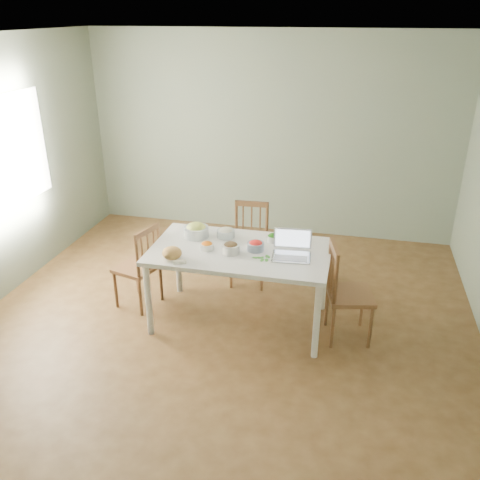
% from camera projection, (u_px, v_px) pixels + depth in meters
% --- Properties ---
extents(floor, '(5.00, 5.00, 0.00)m').
position_uv_depth(floor, '(224.00, 323.00, 5.12)').
color(floor, '#482E15').
rests_on(floor, ground).
extents(ceiling, '(5.00, 5.00, 0.00)m').
position_uv_depth(ceiling, '(219.00, 37.00, 4.00)').
color(ceiling, white).
rests_on(ceiling, ground).
extents(wall_back, '(5.00, 0.00, 2.70)m').
position_uv_depth(wall_back, '(270.00, 136.00, 6.77)').
color(wall_back, gray).
rests_on(wall_back, ground).
extents(wall_front, '(5.00, 0.00, 2.70)m').
position_uv_depth(wall_front, '(82.00, 375.00, 2.34)').
color(wall_front, gray).
rests_on(wall_front, ground).
extents(window_left, '(0.04, 1.60, 1.20)m').
position_uv_depth(window_left, '(0.00, 156.00, 5.27)').
color(window_left, white).
rests_on(window_left, ground).
extents(dining_table, '(1.71, 0.96, 0.80)m').
position_uv_depth(dining_table, '(240.00, 286.00, 5.00)').
color(dining_table, white).
rests_on(dining_table, floor).
extents(chair_far, '(0.43, 0.41, 0.93)m').
position_uv_depth(chair_far, '(249.00, 246.00, 5.70)').
color(chair_far, '#4B3019').
rests_on(chair_far, floor).
extents(chair_left, '(0.48, 0.50, 0.92)m').
position_uv_depth(chair_left, '(137.00, 265.00, 5.27)').
color(chair_left, '#4B3019').
rests_on(chair_left, floor).
extents(chair_right, '(0.49, 0.51, 0.97)m').
position_uv_depth(chair_right, '(350.00, 293.00, 4.72)').
color(chair_right, '#4B3019').
rests_on(chair_right, floor).
extents(bread_boule, '(0.23, 0.23, 0.12)m').
position_uv_depth(bread_boule, '(172.00, 253.00, 4.63)').
color(bread_boule, tan).
rests_on(bread_boule, dining_table).
extents(butter_stick, '(0.12, 0.08, 0.03)m').
position_uv_depth(butter_stick, '(180.00, 262.00, 4.56)').
color(butter_stick, white).
rests_on(butter_stick, dining_table).
extents(bowl_squash, '(0.26, 0.26, 0.14)m').
position_uv_depth(bowl_squash, '(196.00, 230.00, 5.08)').
color(bowl_squash, '#F2F36B').
rests_on(bowl_squash, dining_table).
extents(bowl_carrot, '(0.18, 0.18, 0.07)m').
position_uv_depth(bowl_carrot, '(207.00, 246.00, 4.82)').
color(bowl_carrot, '#CC660C').
rests_on(bowl_carrot, dining_table).
extents(bowl_onion, '(0.21, 0.21, 0.10)m').
position_uv_depth(bowl_onion, '(226.00, 233.00, 5.08)').
color(bowl_onion, '#F5F4CA').
rests_on(bowl_onion, dining_table).
extents(bowl_mushroom, '(0.20, 0.20, 0.11)m').
position_uv_depth(bowl_mushroom, '(231.00, 248.00, 4.74)').
color(bowl_mushroom, '#44311E').
rests_on(bowl_mushroom, dining_table).
extents(bowl_redpep, '(0.16, 0.16, 0.10)m').
position_uv_depth(bowl_redpep, '(256.00, 246.00, 4.80)').
color(bowl_redpep, '#B3171E').
rests_on(bowl_redpep, dining_table).
extents(bowl_broccoli, '(0.16, 0.16, 0.08)m').
position_uv_depth(bowl_broccoli, '(273.00, 238.00, 4.99)').
color(bowl_broccoli, '#194A0D').
rests_on(bowl_broccoli, dining_table).
extents(flatbread, '(0.22, 0.22, 0.02)m').
position_uv_depth(flatbread, '(280.00, 236.00, 5.09)').
color(flatbread, tan).
rests_on(flatbread, dining_table).
extents(basil_bunch, '(0.19, 0.19, 0.02)m').
position_uv_depth(basil_bunch, '(261.00, 257.00, 4.66)').
color(basil_bunch, '#318329').
rests_on(basil_bunch, dining_table).
extents(laptop, '(0.38, 0.34, 0.24)m').
position_uv_depth(laptop, '(292.00, 246.00, 4.62)').
color(laptop, silver).
rests_on(laptop, dining_table).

